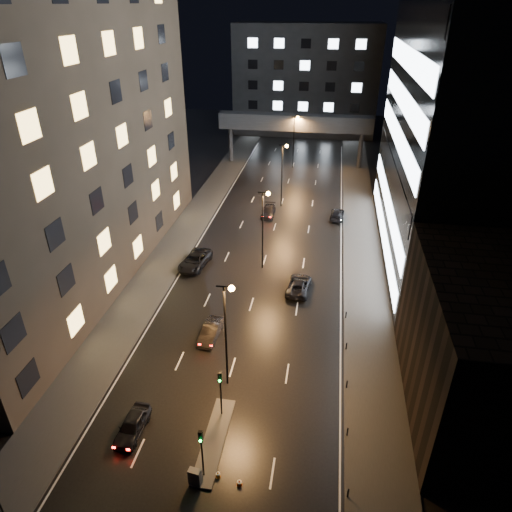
# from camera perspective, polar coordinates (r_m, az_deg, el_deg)

# --- Properties ---
(ground) EXTENTS (160.00, 160.00, 0.00)m
(ground) POSITION_cam_1_polar(r_m,az_deg,el_deg) (67.48, 2.35, 3.66)
(ground) COLOR black
(ground) RESTS_ON ground
(sidewalk_left) EXTENTS (5.00, 110.00, 0.15)m
(sidewalk_left) POSITION_cam_1_polar(r_m,az_deg,el_deg) (65.62, -9.12, 2.59)
(sidewalk_left) COLOR #383533
(sidewalk_left) RESTS_ON ground
(sidewalk_right) EXTENTS (5.00, 110.00, 0.15)m
(sidewalk_right) POSITION_cam_1_polar(r_m,az_deg,el_deg) (62.81, 13.14, 0.88)
(sidewalk_right) COLOR #383533
(sidewalk_right) RESTS_ON ground
(building_left) EXTENTS (15.00, 48.00, 40.00)m
(building_left) POSITION_cam_1_polar(r_m,az_deg,el_deg) (54.26, -25.15, 17.01)
(building_left) COLOR #2D2319
(building_left) RESTS_ON ground
(building_right_low) EXTENTS (10.00, 18.00, 12.00)m
(building_right_low) POSITION_cam_1_polar(r_m,az_deg,el_deg) (39.53, 26.60, -10.12)
(building_right_low) COLOR black
(building_right_low) RESTS_ON ground
(building_right_glass) EXTENTS (20.00, 36.00, 45.00)m
(building_right_glass) POSITION_cam_1_polar(r_m,az_deg,el_deg) (59.58, 28.50, 19.65)
(building_right_glass) COLOR black
(building_right_glass) RESTS_ON ground
(building_far) EXTENTS (34.00, 14.00, 25.00)m
(building_far) POSITION_cam_1_polar(r_m,az_deg,el_deg) (119.85, 6.29, 21.07)
(building_far) COLOR #333335
(building_far) RESTS_ON ground
(skybridge) EXTENTS (30.00, 3.00, 10.00)m
(skybridge) POSITION_cam_1_polar(r_m,az_deg,el_deg) (93.10, 4.92, 16.22)
(skybridge) COLOR #333335
(skybridge) RESTS_ON ground
(median_island) EXTENTS (1.60, 8.00, 0.15)m
(median_island) POSITION_cam_1_polar(r_m,az_deg,el_deg) (37.30, -5.23, -21.91)
(median_island) COLOR #383533
(median_island) RESTS_ON ground
(traffic_signal_near) EXTENTS (0.28, 0.34, 4.40)m
(traffic_signal_near) POSITION_cam_1_polar(r_m,az_deg,el_deg) (36.67, -4.47, -15.97)
(traffic_signal_near) COLOR black
(traffic_signal_near) RESTS_ON median_island
(traffic_signal_far) EXTENTS (0.28, 0.34, 4.40)m
(traffic_signal_far) POSITION_cam_1_polar(r_m,az_deg,el_deg) (33.16, -6.83, -22.57)
(traffic_signal_far) COLOR black
(traffic_signal_far) RESTS_ON median_island
(bollard_row) EXTENTS (0.12, 25.12, 0.90)m
(bollard_row) POSITION_cam_1_polar(r_m,az_deg,el_deg) (39.42, 11.31, -18.06)
(bollard_row) COLOR black
(bollard_row) RESTS_ON ground
(streetlight_near) EXTENTS (1.45, 0.50, 10.15)m
(streetlight_near) POSITION_cam_1_polar(r_m,az_deg,el_deg) (37.00, -3.62, -8.41)
(streetlight_near) COLOR black
(streetlight_near) RESTS_ON ground
(streetlight_mid_a) EXTENTS (1.45, 0.50, 10.15)m
(streetlight_mid_a) POSITION_cam_1_polar(r_m,az_deg,el_deg) (53.93, 1.02, 4.46)
(streetlight_mid_a) COLOR black
(streetlight_mid_a) RESTS_ON ground
(streetlight_mid_b) EXTENTS (1.45, 0.50, 10.15)m
(streetlight_mid_b) POSITION_cam_1_polar(r_m,az_deg,el_deg) (72.44, 3.41, 10.99)
(streetlight_mid_b) COLOR black
(streetlight_mid_b) RESTS_ON ground
(streetlight_far) EXTENTS (1.45, 0.50, 10.15)m
(streetlight_far) POSITION_cam_1_polar(r_m,az_deg,el_deg) (91.58, 4.86, 14.82)
(streetlight_far) COLOR black
(streetlight_far) RESTS_ON ground
(car_away_a) EXTENTS (1.82, 4.28, 1.44)m
(car_away_a) POSITION_cam_1_polar(r_m,az_deg,el_deg) (38.36, -15.20, -19.76)
(car_away_a) COLOR black
(car_away_a) RESTS_ON ground
(car_away_b) EXTENTS (1.80, 4.53, 1.47)m
(car_away_b) POSITION_cam_1_polar(r_m,az_deg,el_deg) (45.63, -5.67, -9.33)
(car_away_b) COLOR black
(car_away_b) RESTS_ON ground
(car_away_c) EXTENTS (3.46, 6.21, 1.64)m
(car_away_c) POSITION_cam_1_polar(r_m,az_deg,el_deg) (57.41, -7.61, -0.55)
(car_away_c) COLOR black
(car_away_c) RESTS_ON ground
(car_away_d) EXTENTS (1.98, 4.81, 1.39)m
(car_away_d) POSITION_cam_1_polar(r_m,az_deg,el_deg) (70.89, 1.56, 5.59)
(car_away_d) COLOR black
(car_away_d) RESTS_ON ground
(car_toward_a) EXTENTS (2.85, 5.45, 1.47)m
(car_toward_a) POSITION_cam_1_polar(r_m,az_deg,el_deg) (52.45, 5.38, -3.63)
(car_toward_a) COLOR black
(car_toward_a) RESTS_ON ground
(car_toward_b) EXTENTS (2.35, 4.93, 1.39)m
(car_toward_b) POSITION_cam_1_polar(r_m,az_deg,el_deg) (71.01, 10.09, 5.17)
(car_toward_b) COLOR black
(car_toward_b) RESTS_ON ground
(utility_cabinet) EXTENTS (0.92, 0.59, 1.32)m
(utility_cabinet) POSITION_cam_1_polar(r_m,az_deg,el_deg) (34.68, -7.63, -25.67)
(utility_cabinet) COLOR #515153
(utility_cabinet) RESTS_ON median_island
(cone_a) EXTENTS (0.38, 0.38, 0.54)m
(cone_a) POSITION_cam_1_polar(r_m,az_deg,el_deg) (35.29, -4.77, -25.55)
(cone_a) COLOR orange
(cone_a) RESTS_ON ground
(cone_b) EXTENTS (0.54, 0.54, 0.45)m
(cone_b) POSITION_cam_1_polar(r_m,az_deg,el_deg) (34.91, -2.09, -26.45)
(cone_b) COLOR #FF580D
(cone_b) RESTS_ON ground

